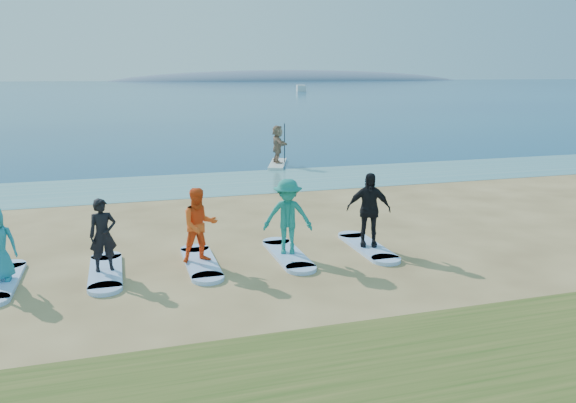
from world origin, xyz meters
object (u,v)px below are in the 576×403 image
object	(u,v)px
student_3	(288,217)
student_2	(200,225)
student_1	(103,235)
surfboard_3	(288,255)
surfboard_0	(1,282)
student_4	(369,209)
paddleboarder	(278,144)
surfboard_1	(106,272)
surfboard_2	(201,263)
surfboard_4	(367,247)
paddleboard	(278,164)
boat_offshore_b	(301,91)

from	to	relation	value
student_3	student_2	bearing A→B (deg)	-162.86
student_1	surfboard_3	xyz separation A→B (m)	(4.23, 0.00, -0.85)
surfboard_0	student_4	xyz separation A→B (m)	(8.45, 0.00, 0.98)
paddleboarder	student_2	size ratio (longest dim) A/B	1.04
student_1	paddleboarder	bearing A→B (deg)	48.95
surfboard_1	student_1	xyz separation A→B (m)	(0.00, 0.00, 0.85)
surfboard_0	surfboard_2	distance (m)	4.23
paddleboarder	surfboard_4	size ratio (longest dim) A/B	0.82
student_2	surfboard_0	bearing A→B (deg)	172.98
surfboard_0	surfboard_3	distance (m)	6.34
paddleboard	surfboard_0	bearing A→B (deg)	-106.56
surfboard_1	student_1	bearing A→B (deg)	0.00
paddleboard	surfboard_1	distance (m)	15.44
surfboard_1	student_4	xyz separation A→B (m)	(6.34, 0.00, 0.98)
paddleboard	boat_offshore_b	size ratio (longest dim) A/B	0.57
surfboard_2	surfboard_3	distance (m)	2.11
boat_offshore_b	surfboard_4	xyz separation A→B (m)	(-36.76, -117.82, 0.04)
paddleboarder	student_1	distance (m)	15.44
paddleboard	student_3	world-z (taller)	student_3
boat_offshore_b	surfboard_0	world-z (taller)	boat_offshore_b
surfboard_0	student_3	xyz separation A→B (m)	(6.34, 0.00, 0.96)
surfboard_1	surfboard_4	bearing A→B (deg)	0.00
student_1	boat_offshore_b	bearing A→B (deg)	58.96
paddleboarder	surfboard_0	distance (m)	16.63
student_3	student_4	distance (m)	2.11
student_3	paddleboard	bearing A→B (deg)	92.39
paddleboard	surfboard_0	world-z (taller)	paddleboard
paddleboarder	surfboard_4	xyz separation A→B (m)	(-1.41, -13.36, -0.98)
paddleboard	student_4	size ratio (longest dim) A/B	1.61
surfboard_0	surfboard_2	world-z (taller)	same
surfboard_0	surfboard_4	world-z (taller)	same
surfboard_4	surfboard_1	bearing A→B (deg)	180.00
student_4	paddleboard	bearing A→B (deg)	104.36
student_2	surfboard_4	xyz separation A→B (m)	(4.23, 0.00, -0.91)
boat_offshore_b	student_2	xyz separation A→B (m)	(-40.99, -117.82, 0.96)
boat_offshore_b	surfboard_0	xyz separation A→B (m)	(-45.21, -117.82, 0.04)
student_2	surfboard_2	bearing A→B (deg)	0.00
boat_offshore_b	student_2	bearing A→B (deg)	-95.10
student_2	surfboard_4	distance (m)	4.32
surfboard_2	surfboard_3	bearing A→B (deg)	0.00
student_1	surfboard_4	distance (m)	6.40
boat_offshore_b	student_4	distance (m)	123.43
surfboard_4	boat_offshore_b	bearing A→B (deg)	72.67
surfboard_1	surfboard_3	distance (m)	4.23
boat_offshore_b	paddleboarder	bearing A→B (deg)	-94.62
surfboard_0	surfboard_3	xyz separation A→B (m)	(6.34, 0.00, 0.00)
paddleboard	student_3	xyz separation A→B (m)	(-3.52, -13.36, 0.94)
surfboard_3	student_3	distance (m)	0.96
student_2	student_4	bearing A→B (deg)	-7.02
boat_offshore_b	surfboard_2	distance (m)	124.74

